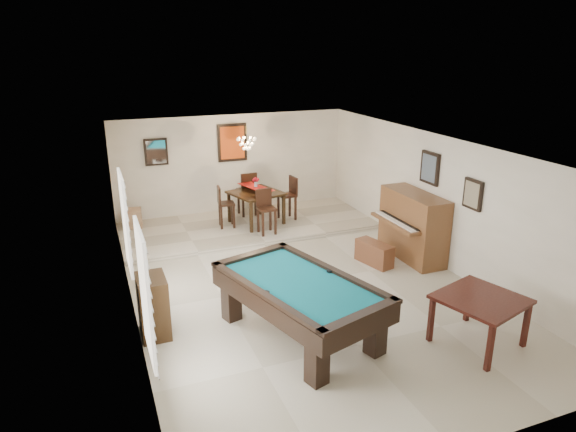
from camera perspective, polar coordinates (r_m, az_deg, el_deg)
ground_plane at (r=9.74m, az=1.30°, el=-7.54°), size 6.00×9.00×0.02m
wall_back at (r=13.34m, az=-6.18°, el=5.61°), size 6.00×0.04×2.60m
wall_front at (r=5.75m, az=19.54°, el=-13.85°), size 6.00×0.04×2.60m
wall_left at (r=8.59m, az=-17.43°, el=-2.59°), size 0.04×9.00×2.60m
wall_right at (r=10.71m, az=16.34°, el=1.69°), size 0.04×9.00×2.60m
ceiling at (r=8.90m, az=1.43°, el=7.72°), size 6.00×9.00×0.04m
dining_step at (r=12.53m, az=-4.44°, el=-1.11°), size 6.00×2.50×0.12m
window_left_front at (r=6.54m, az=-15.59°, el=-8.32°), size 0.06×1.00×1.70m
window_left_rear at (r=9.13m, az=-17.63°, el=-0.70°), size 0.06×1.00×1.70m
pool_table at (r=7.94m, az=1.25°, el=-10.30°), size 2.15×2.98×0.89m
square_table at (r=8.26m, az=20.38°, el=-10.85°), size 1.38×1.38×0.77m
upright_piano at (r=10.85m, az=13.00°, el=-1.15°), size 0.94×1.67×1.40m
piano_bench at (r=10.61m, az=9.56°, el=-4.10°), size 0.51×0.88×0.46m
apothecary_chest at (r=8.20m, az=-14.75°, el=-9.67°), size 0.43×0.64×0.96m
dining_table at (r=12.42m, az=-3.56°, el=1.21°), size 1.36×1.36×0.90m
flower_vase at (r=12.26m, az=-3.61°, el=3.78°), size 0.16×0.16×0.25m
dining_chair_south at (r=11.70m, az=-2.40°, el=0.44°), size 0.40×0.40×1.03m
dining_chair_north at (r=13.02m, az=-4.61°, el=2.53°), size 0.44×0.44×1.13m
dining_chair_west at (r=12.21m, az=-6.85°, el=1.03°), size 0.41×0.41×1.00m
dining_chair_east at (r=12.65m, az=-0.12°, el=1.97°), size 0.43×0.43×1.07m
corner_bench at (r=12.77m, az=-16.77°, el=-0.23°), size 0.42×0.50×0.41m
chandelier at (r=11.93m, az=-4.63°, el=8.53°), size 0.44×0.44×0.60m
back_painting at (r=13.18m, az=-6.22°, el=8.12°), size 0.75×0.06×0.95m
back_mirror at (r=12.84m, az=-14.46°, el=6.90°), size 0.55×0.06×0.65m
right_picture_upper at (r=10.76m, az=15.50°, el=5.16°), size 0.06×0.55×0.65m
right_picture_lower at (r=9.84m, az=19.86°, el=2.28°), size 0.06×0.45×0.55m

